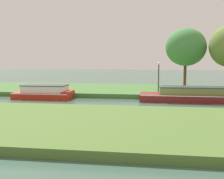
% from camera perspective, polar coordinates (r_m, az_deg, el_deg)
% --- Properties ---
extents(ground_plane, '(120.00, 120.00, 0.00)m').
position_cam_1_polar(ground_plane, '(24.39, 7.74, -2.55)').
color(ground_plane, '#3D5D4F').
extents(riverbank_far, '(72.00, 10.00, 0.40)m').
position_cam_1_polar(riverbank_far, '(31.30, 7.94, -0.21)').
color(riverbank_far, '#467535').
rests_on(riverbank_far, ground_plane).
extents(riverbank_near, '(72.00, 10.00, 0.40)m').
position_cam_1_polar(riverbank_near, '(15.51, 7.22, -6.96)').
color(riverbank_near, '#517231').
rests_on(riverbank_near, ground_plane).
extents(maroon_barge, '(7.61, 2.28, 1.26)m').
position_cam_1_polar(maroon_barge, '(25.64, 14.50, -1.03)').
color(maroon_barge, maroon).
rests_on(maroon_barge, ground_plane).
extents(red_narrowboat, '(5.22, 2.34, 1.22)m').
position_cam_1_polar(red_narrowboat, '(27.37, -12.82, -0.56)').
color(red_narrowboat, red).
rests_on(red_narrowboat, ground_plane).
extents(willow_tree_left, '(4.29, 4.71, 6.36)m').
position_cam_1_polar(willow_tree_left, '(32.95, 13.97, 7.89)').
color(willow_tree_left, brown).
rests_on(willow_tree_left, riverbank_far).
extents(lamp_post, '(0.24, 0.24, 2.82)m').
position_cam_1_polar(lamp_post, '(27.08, 8.93, 2.97)').
color(lamp_post, '#333338').
rests_on(lamp_post, riverbank_far).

